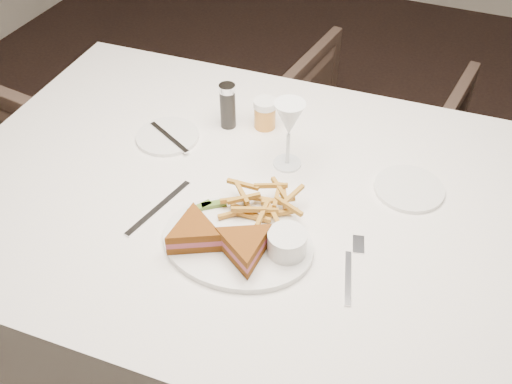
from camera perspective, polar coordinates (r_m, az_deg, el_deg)
The scene contains 4 objects.
ground at distance 2.07m, azimuth 11.01°, elevation -10.52°, with size 5.00×5.00×0.00m, color black.
table at distance 1.58m, azimuth 0.71°, elevation -10.24°, with size 1.49×0.99×0.75m, color white.
chair_far at distance 2.27m, azimuth 11.13°, elevation 6.10°, with size 0.61×0.57×0.62m, color #443229.
table_setting at distance 1.24m, azimuth -0.38°, elevation -0.67°, with size 0.77×0.60×0.18m.
Camera 1 is at (0.11, -1.27, 1.64)m, focal length 40.00 mm.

